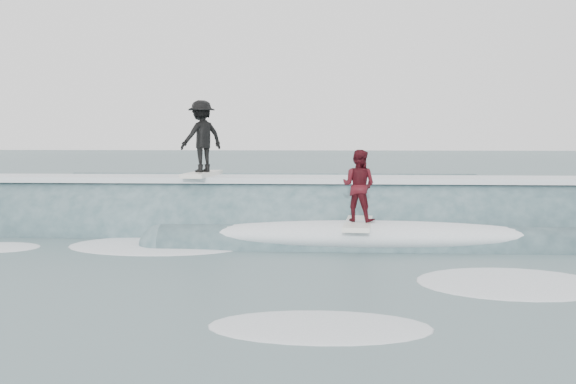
{
  "coord_description": "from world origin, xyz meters",
  "views": [
    {
      "loc": [
        0.88,
        -12.76,
        2.47
      ],
      "look_at": [
        0.0,
        2.09,
        1.1
      ],
      "focal_mm": 40.0,
      "sensor_mm": 36.0,
      "label": 1
    }
  ],
  "objects": [
    {
      "name": "ground",
      "position": [
        0.0,
        0.0,
        0.0
      ],
      "size": [
        160.0,
        160.0,
        0.0
      ],
      "primitive_type": "plane",
      "color": "#405A5E",
      "rests_on": "ground"
    },
    {
      "name": "breaking_wave",
      "position": [
        0.16,
        2.89,
        0.03
      ],
      "size": [
        23.16,
        4.11,
        2.66
      ],
      "color": "#345057",
      "rests_on": "ground"
    },
    {
      "name": "surfer_black",
      "position": [
        -2.21,
        3.09,
        2.32
      ],
      "size": [
        1.28,
        2.04,
        1.88
      ],
      "color": "silver",
      "rests_on": "ground"
    },
    {
      "name": "surfer_red",
      "position": [
        1.58,
        0.89,
        1.24
      ],
      "size": [
        0.92,
        2.05,
        1.63
      ],
      "color": "white",
      "rests_on": "ground"
    },
    {
      "name": "whitewater",
      "position": [
        0.82,
        -1.75,
        0.0
      ],
      "size": [
        14.17,
        7.77,
        0.1
      ],
      "color": "white",
      "rests_on": "ground"
    },
    {
      "name": "far_swells",
      "position": [
        -0.87,
        17.65,
        0.0
      ],
      "size": [
        37.37,
        8.65,
        0.8
      ],
      "color": "#345057",
      "rests_on": "ground"
    }
  ]
}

